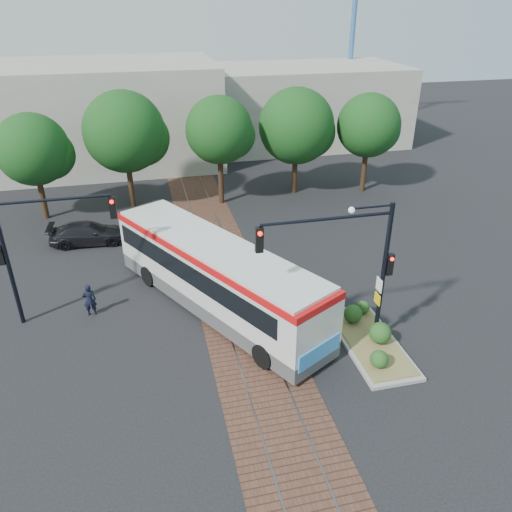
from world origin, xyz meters
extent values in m
plane|color=black|center=(0.00, 0.00, 0.00)|extent=(120.00, 120.00, 0.00)
cube|color=brown|center=(0.00, 4.00, 0.01)|extent=(3.60, 40.00, 0.01)
cube|color=slate|center=(-0.75, 4.00, 0.01)|extent=(0.06, 40.00, 0.01)
cube|color=slate|center=(0.75, 4.00, 0.01)|extent=(0.06, 40.00, 0.01)
cylinder|color=#382314|center=(-10.00, 16.00, 1.43)|extent=(0.36, 0.36, 2.86)
sphere|color=#123B13|center=(-10.00, 16.00, 4.51)|extent=(4.40, 4.40, 4.40)
cylinder|color=#382314|center=(-4.50, 16.80, 1.56)|extent=(0.36, 0.36, 3.12)
sphere|color=#123B13|center=(-4.50, 16.80, 5.07)|extent=(5.20, 5.20, 5.20)
cylinder|color=#382314|center=(1.50, 16.00, 1.69)|extent=(0.36, 0.36, 3.39)
sphere|color=#123B13|center=(1.50, 16.00, 5.04)|extent=(4.40, 4.40, 4.40)
cylinder|color=#382314|center=(7.00, 16.80, 1.43)|extent=(0.36, 0.36, 2.86)
sphere|color=#123B13|center=(7.00, 16.80, 4.81)|extent=(5.20, 5.20, 5.20)
cylinder|color=#382314|center=(12.00, 16.00, 1.56)|extent=(0.36, 0.36, 3.12)
sphere|color=#123B13|center=(12.00, 16.00, 4.77)|extent=(4.40, 4.40, 4.40)
cube|color=#ADA899|center=(-8.00, 28.00, 4.00)|extent=(22.00, 12.00, 8.00)
cube|color=#ADA899|center=(12.00, 30.00, 3.50)|extent=(18.00, 10.00, 7.00)
cylinder|color=#3F72B2|center=(18.00, 34.00, 9.00)|extent=(0.50, 0.50, 18.00)
cube|color=#464648|center=(-0.94, 3.12, 0.57)|extent=(8.23, 12.04, 0.72)
cube|color=silver|center=(-0.94, 3.12, 1.90)|extent=(8.25, 12.05, 1.95)
cube|color=black|center=(-1.09, 3.39, 2.21)|extent=(7.71, 11.00, 0.93)
cube|color=red|center=(-0.94, 3.12, 3.03)|extent=(8.29, 12.07, 0.31)
cube|color=silver|center=(-0.94, 3.12, 3.24)|extent=(7.98, 11.65, 0.14)
cube|color=black|center=(1.98, -2.14, 2.31)|extent=(1.50, 0.91, 0.93)
cube|color=#3488D3|center=(2.07, -2.29, 1.08)|extent=(2.01, 1.15, 0.72)
cube|color=orange|center=(0.73, 2.87, 1.29)|extent=(2.30, 4.08, 1.13)
cylinder|color=black|center=(0.18, -1.32, 0.51)|extent=(0.81, 1.07, 1.03)
cylinder|color=black|center=(2.24, -0.17, 0.51)|extent=(0.81, 1.07, 1.03)
cylinder|color=black|center=(-3.86, 5.96, 0.51)|extent=(0.81, 1.07, 1.03)
cylinder|color=black|center=(-1.80, 7.11, 0.51)|extent=(0.81, 1.07, 1.03)
cube|color=gray|center=(4.80, -1.00, 0.07)|extent=(2.20, 5.20, 0.15)
cube|color=olive|center=(4.80, -1.00, 0.19)|extent=(1.90, 4.80, 0.08)
sphere|color=#1E4719|center=(4.40, -2.60, 0.58)|extent=(0.70, 0.70, 0.70)
sphere|color=#1E4719|center=(5.10, -1.20, 0.68)|extent=(0.90, 0.90, 0.90)
sphere|color=#1E4719|center=(4.60, 0.40, 0.63)|extent=(0.80, 0.80, 0.80)
sphere|color=#1E4719|center=(5.30, 0.90, 0.53)|extent=(0.60, 0.60, 0.60)
cylinder|color=black|center=(5.10, -0.80, 3.21)|extent=(0.18, 0.18, 6.00)
cylinder|color=black|center=(2.60, -0.80, 5.81)|extent=(5.00, 0.12, 0.12)
cube|color=black|center=(0.10, -0.80, 5.26)|extent=(0.28, 0.22, 0.95)
sphere|color=#FF190C|center=(0.10, -0.94, 5.56)|extent=(0.18, 0.18, 0.18)
cube|color=black|center=(5.32, -0.80, 3.61)|extent=(0.26, 0.20, 0.90)
sphere|color=#FF190C|center=(5.32, -0.93, 3.92)|extent=(0.16, 0.16, 0.16)
cube|color=white|center=(4.92, -0.92, 2.81)|extent=(0.04, 0.45, 0.55)
cube|color=yellow|center=(4.92, -0.92, 2.17)|extent=(0.04, 0.45, 0.45)
cylinder|color=black|center=(4.30, -0.80, 6.12)|extent=(1.60, 0.08, 0.08)
sphere|color=silver|center=(3.50, -0.80, 6.06)|extent=(0.24, 0.24, 0.24)
cylinder|color=black|center=(-9.50, 4.00, 3.00)|extent=(0.18, 0.18, 6.00)
cylinder|color=black|center=(-7.25, 4.00, 5.60)|extent=(4.50, 0.12, 0.12)
cube|color=black|center=(-5.00, 4.00, 5.05)|extent=(0.28, 0.22, 0.95)
sphere|color=#FF190C|center=(-5.00, 3.86, 5.35)|extent=(0.18, 0.18, 0.18)
cube|color=black|center=(-9.72, 4.00, 3.40)|extent=(0.26, 0.20, 0.90)
imported|color=black|center=(-6.56, 3.91, 0.78)|extent=(0.59, 0.40, 1.56)
imported|color=black|center=(-7.07, 11.53, 0.63)|extent=(4.44, 1.98, 1.27)
camera|label=1|loc=(-3.63, -16.08, 12.96)|focal=35.00mm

